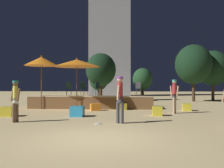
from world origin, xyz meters
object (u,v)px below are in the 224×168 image
object	(u,v)px
bistro_chair_0	(69,87)
frisbee_disc	(98,123)
background_tree_0	(143,79)
patio_umbrella_1	(41,61)
bistro_chair_1	(83,87)
bistro_chair_3	(97,87)
person_1	(120,96)
cube_seat_4	(122,107)
cube_seat_0	(95,107)
person_3	(174,94)
background_tree_2	(193,64)
patio_umbrella_0	(77,63)
cube_seat_1	(187,107)
person_2	(15,99)
cube_seat_2	(157,111)
background_tree_4	(213,68)
bistro_chair_2	(138,87)
cube_seat_3	(8,111)
cube_seat_5	(77,111)
background_tree_1	(99,81)
background_tree_3	(101,70)

from	to	relation	value
bistro_chair_0	frisbee_disc	size ratio (longest dim) A/B	3.76
background_tree_0	patio_umbrella_1	bearing A→B (deg)	-122.92
bistro_chair_1	bistro_chair_3	bearing A→B (deg)	5.87
person_1	cube_seat_4	bearing A→B (deg)	-68.97
cube_seat_0	person_3	xyz separation A→B (m)	(4.39, -1.17, 0.82)
patio_umbrella_1	cube_seat_4	distance (m)	5.76
background_tree_2	patio_umbrella_0	bearing A→B (deg)	-136.75
cube_seat_1	bistro_chair_3	size ratio (longest dim) A/B	0.59
person_2	background_tree_2	world-z (taller)	background_tree_2
background_tree_0	frisbee_disc	bearing A→B (deg)	-98.75
cube_seat_2	person_1	distance (m)	3.23
cube_seat_4	person_1	bearing A→B (deg)	-88.78
cube_seat_0	background_tree_4	bearing A→B (deg)	46.20
bistro_chair_2	person_3	bearing A→B (deg)	126.62
patio_umbrella_1	person_3	size ratio (longest dim) A/B	1.88
cube_seat_3	cube_seat_5	world-z (taller)	cube_seat_5
cube_seat_1	background_tree_2	distance (m)	9.98
bistro_chair_3	background_tree_1	distance (m)	8.85
cube_seat_3	bistro_chair_3	bearing A→B (deg)	59.39
cube_seat_4	background_tree_4	distance (m)	13.64
cube_seat_1	person_2	xyz separation A→B (m)	(-7.88, -5.23, 0.72)
person_2	background_tree_3	size ratio (longest dim) A/B	0.37
cube_seat_5	person_2	world-z (taller)	person_2
cube_seat_4	person_2	size ratio (longest dim) A/B	0.39
cube_seat_2	cube_seat_5	xyz separation A→B (m)	(-3.82, -0.58, 0.02)
cube_seat_1	background_tree_4	world-z (taller)	background_tree_4
cube_seat_0	person_1	distance (m)	5.26
person_1	background_tree_0	xyz separation A→B (m)	(1.69, 16.19, 1.12)
cube_seat_5	bistro_chair_2	world-z (taller)	bistro_chair_2
background_tree_3	bistro_chair_3	bearing A→B (deg)	-86.20
person_2	person_3	world-z (taller)	person_3
bistro_chair_2	background_tree_4	bearing A→B (deg)	-121.47
cube_seat_1	bistro_chair_3	bearing A→B (deg)	156.00
background_tree_4	cube_seat_2	bearing A→B (deg)	-117.86
cube_seat_3	bistro_chair_1	bearing A→B (deg)	61.62
cube_seat_0	bistro_chair_3	xyz separation A→B (m)	(-0.30, 2.82, 1.17)
patio_umbrella_1	bistro_chair_3	bearing A→B (deg)	33.67
cube_seat_2	cube_seat_5	size ratio (longest dim) A/B	0.77
bistro_chair_2	bistro_chair_1	bearing A→B (deg)	24.64
cube_seat_4	person_2	distance (m)	6.87
person_3	person_1	bearing A→B (deg)	170.54
cube_seat_0	background_tree_4	xyz separation A→B (m)	(10.22, 10.66, 3.01)
person_3	background_tree_4	bearing A→B (deg)	0.43
person_1	bistro_chair_0	size ratio (longest dim) A/B	2.02
cube_seat_1	frisbee_disc	bearing A→B (deg)	-129.87
patio_umbrella_1	bistro_chair_0	size ratio (longest dim) A/B	3.73
cube_seat_5	bistro_chair_3	xyz separation A→B (m)	(0.16, 5.71, 1.13)
cube_seat_0	person_2	xyz separation A→B (m)	(-2.52, -4.92, 0.72)
patio_umbrella_1	background_tree_1	distance (m)	11.18
cube_seat_3	person_2	size ratio (longest dim) A/B	0.38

